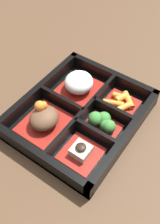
% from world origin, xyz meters
% --- Properties ---
extents(ground_plane, '(3.00, 3.00, 0.00)m').
position_xyz_m(ground_plane, '(0.00, 0.00, 0.00)').
color(ground_plane, '#4C3523').
extents(bento_base, '(0.28, 0.24, 0.01)m').
position_xyz_m(bento_base, '(0.00, 0.00, 0.01)').
color(bento_base, black).
rests_on(bento_base, ground_plane).
extents(bento_rim, '(0.28, 0.24, 0.04)m').
position_xyz_m(bento_rim, '(0.00, -0.00, 0.02)').
color(bento_rim, black).
rests_on(bento_rim, ground_plane).
extents(bowl_stew, '(0.11, 0.09, 0.06)m').
position_xyz_m(bowl_stew, '(-0.06, 0.05, 0.03)').
color(bowl_stew, maroon).
rests_on(bowl_stew, bento_base).
extents(bowl_rice, '(0.11, 0.09, 0.05)m').
position_xyz_m(bowl_rice, '(0.06, 0.05, 0.03)').
color(bowl_rice, maroon).
rests_on(bowl_rice, bento_base).
extents(bowl_tofu, '(0.07, 0.07, 0.03)m').
position_xyz_m(bowl_tofu, '(-0.08, -0.06, 0.02)').
color(bowl_tofu, maroon).
rests_on(bowl_tofu, bento_base).
extents(bowl_greens, '(0.05, 0.07, 0.04)m').
position_xyz_m(bowl_greens, '(0.01, -0.06, 0.03)').
color(bowl_greens, maroon).
rests_on(bowl_greens, bento_base).
extents(bowl_carrots, '(0.07, 0.07, 0.02)m').
position_xyz_m(bowl_carrots, '(0.08, -0.06, 0.02)').
color(bowl_carrots, maroon).
rests_on(bowl_carrots, bento_base).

